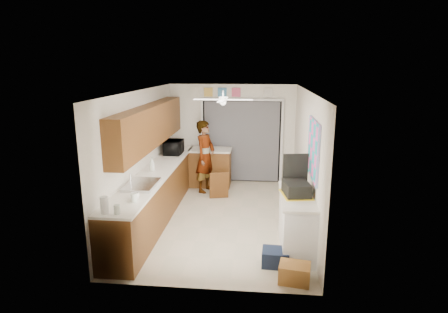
{
  "coord_description": "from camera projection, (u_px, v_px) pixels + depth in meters",
  "views": [
    {
      "loc": [
        0.73,
        -6.97,
        2.96
      ],
      "look_at": [
        0.0,
        0.4,
        1.15
      ],
      "focal_mm": 30.0,
      "sensor_mm": 36.0,
      "label": 1
    }
  ],
  "objects": [
    {
      "name": "header_frame_0",
      "position": [
        208.0,
        92.0,
        9.4
      ],
      "size": [
        0.22,
        0.02,
        0.22
      ],
      "primitive_type": "cube",
      "color": "gold",
      "rests_on": "wall_back"
    },
    {
      "name": "dog",
      "position": [
        218.0,
        183.0,
        8.98
      ],
      "size": [
        0.36,
        0.58,
        0.43
      ],
      "primitive_type": "cube",
      "rotation": [
        0.0,
        0.0,
        -0.24
      ],
      "color": "black",
      "rests_on": "floor"
    },
    {
      "name": "right_counter_top",
      "position": [
        297.0,
        196.0,
        6.0
      ],
      "size": [
        0.54,
        1.44,
        0.04
      ],
      "primitive_type": "cube",
      "color": "white",
      "rests_on": "right_counter_base"
    },
    {
      "name": "header_frame_4",
      "position": [
        268.0,
        93.0,
        9.26
      ],
      "size": [
        0.22,
        0.02,
        0.22
      ],
      "primitive_type": "cube",
      "color": "silver",
      "rests_on": "wall_back"
    },
    {
      "name": "suitcase",
      "position": [
        296.0,
        188.0,
        5.97
      ],
      "size": [
        0.45,
        0.56,
        0.21
      ],
      "primitive_type": "cube",
      "rotation": [
        0.0,
        0.0,
        0.17
      ],
      "color": "black",
      "rests_on": "right_counter_top"
    },
    {
      "name": "cup",
      "position": [
        135.0,
        196.0,
        5.78
      ],
      "size": [
        0.18,
        0.18,
        0.11
      ],
      "primitive_type": "imported",
      "rotation": [
        0.0,
        0.0,
        0.4
      ],
      "color": "white",
      "rests_on": "left_countertop"
    },
    {
      "name": "cardboard_box",
      "position": [
        295.0,
        273.0,
        5.23
      ],
      "size": [
        0.47,
        0.38,
        0.27
      ],
      "primitive_type": "cube",
      "rotation": [
        0.0,
        0.0,
        -0.16
      ],
      "color": "#BD833B",
      "rests_on": "floor"
    },
    {
      "name": "cabinet_door_panel",
      "position": [
        219.0,
        185.0,
        8.43
      ],
      "size": [
        0.46,
        0.27,
        0.64
      ],
      "primitive_type": "cube",
      "rotation": [
        0.21,
        0.0,
        0.25
      ],
      "color": "brown",
      "rests_on": "floor"
    },
    {
      "name": "header_frame_2",
      "position": [
        236.0,
        92.0,
        9.34
      ],
      "size": [
        0.22,
        0.02,
        0.22
      ],
      "primitive_type": "cube",
      "color": "#DA5178",
      "rests_on": "wall_back"
    },
    {
      "name": "header_frame_1",
      "position": [
        222.0,
        92.0,
        9.37
      ],
      "size": [
        0.22,
        0.02,
        0.22
      ],
      "primitive_type": "cube",
      "color": "#498CC3",
      "rests_on": "wall_back"
    },
    {
      "name": "wall_front",
      "position": [
        202.0,
        202.0,
        4.79
      ],
      "size": [
        3.2,
        0.0,
        3.2
      ],
      "primitive_type": "plane",
      "rotation": [
        -1.57,
        0.0,
        0.0
      ],
      "color": "white",
      "rests_on": "ground"
    },
    {
      "name": "microwave",
      "position": [
        174.0,
        147.0,
        8.73
      ],
      "size": [
        0.4,
        0.58,
        0.32
      ],
      "primitive_type": "imported",
      "rotation": [
        0.0,
        0.0,
        1.59
      ],
      "color": "black",
      "rests_on": "left_countertop"
    },
    {
      "name": "paper_towel_roll",
      "position": [
        104.0,
        205.0,
        5.22
      ],
      "size": [
        0.12,
        0.12,
        0.24
      ],
      "primitive_type": "cylinder",
      "rotation": [
        0.0,
        0.0,
        -0.03
      ],
      "color": "white",
      "rests_on": "left_countertop"
    },
    {
      "name": "route66_sign",
      "position": [
        195.0,
        92.0,
        9.44
      ],
      "size": [
        0.22,
        0.02,
        0.26
      ],
      "primitive_type": "cube",
      "color": "silver",
      "rests_on": "wall_back"
    },
    {
      "name": "man",
      "position": [
        205.0,
        156.0,
        8.86
      ],
      "size": [
        0.6,
        0.73,
        1.71
      ],
      "primitive_type": "imported",
      "rotation": [
        0.0,
        0.0,
        1.22
      ],
      "color": "white",
      "rests_on": "floor"
    },
    {
      "name": "sink_basin",
      "position": [
        142.0,
        185.0,
        6.44
      ],
      "size": [
        0.5,
        0.76,
        0.06
      ],
      "primitive_type": "cube",
      "color": "silver",
      "rests_on": "left_countertop"
    },
    {
      "name": "door_trim_left",
      "position": [
        202.0,
        141.0,
        9.69
      ],
      "size": [
        0.06,
        0.04,
        2.1
      ],
      "primitive_type": "cube",
      "color": "white",
      "rests_on": "wall_back"
    },
    {
      "name": "ceiling",
      "position": [
        222.0,
        91.0,
        6.91
      ],
      "size": [
        5.0,
        5.0,
        0.0
      ],
      "primitive_type": "plane",
      "rotation": [
        3.14,
        0.0,
        0.0
      ],
      "color": "white",
      "rests_on": "ground"
    },
    {
      "name": "wall_left",
      "position": [
        141.0,
        154.0,
        7.36
      ],
      "size": [
        0.0,
        5.0,
        5.0
      ],
      "primitive_type": "plane",
      "rotation": [
        1.57,
        0.0,
        1.57
      ],
      "color": "white",
      "rests_on": "ground"
    },
    {
      "name": "floor",
      "position": [
        222.0,
        217.0,
        7.51
      ],
      "size": [
        5.0,
        5.0,
        0.0
      ],
      "primitive_type": "plane",
      "color": "#BCB197",
      "rests_on": "ground"
    },
    {
      "name": "navy_crate",
      "position": [
        275.0,
        257.0,
        5.67
      ],
      "size": [
        0.42,
        0.36,
        0.25
      ],
      "primitive_type": "cube",
      "rotation": [
        0.0,
        0.0,
        -0.05
      ],
      "color": "#131C31",
      "rests_on": "floor"
    },
    {
      "name": "wall_right",
      "position": [
        306.0,
        158.0,
        7.06
      ],
      "size": [
        0.0,
        5.0,
        5.0
      ],
      "primitive_type": "plane",
      "rotation": [
        1.57,
        0.0,
        -1.57
      ],
      "color": "white",
      "rests_on": "ground"
    },
    {
      "name": "ceiling_fan",
      "position": [
        223.0,
        100.0,
        7.15
      ],
      "size": [
        1.14,
        1.14,
        0.24
      ],
      "primitive_type": "cube",
      "color": "white",
      "rests_on": "ceiling"
    },
    {
      "name": "door_trim_head",
      "position": [
        242.0,
        100.0,
        9.34
      ],
      "size": [
        2.1,
        0.04,
        0.06
      ],
      "primitive_type": "cube",
      "color": "white",
      "rests_on": "wall_back"
    },
    {
      "name": "left_countertop",
      "position": [
        157.0,
        171.0,
        7.41
      ],
      "size": [
        0.62,
        4.8,
        0.04
      ],
      "primitive_type": "cube",
      "color": "white",
      "rests_on": "left_base_cabinets"
    },
    {
      "name": "abstract_painting",
      "position": [
        313.0,
        149.0,
        6.0
      ],
      "size": [
        0.03,
        1.15,
        0.95
      ],
      "primitive_type": "cube",
      "color": "#FD5DBC",
      "rests_on": "wall_right"
    },
    {
      "name": "curtain_panel",
      "position": [
        241.0,
        142.0,
        9.58
      ],
      "size": [
        1.9,
        0.03,
        2.05
      ],
      "primitive_type": "cube",
      "color": "slate",
      "rests_on": "wall_back"
    },
    {
      "name": "left_base_cabinets",
      "position": [
        158.0,
        193.0,
        7.52
      ],
      "size": [
        0.6,
        4.8,
        0.9
      ],
      "primitive_type": "cube",
      "color": "brown",
      "rests_on": "floor"
    },
    {
      "name": "wall_back",
      "position": [
        232.0,
        133.0,
        9.63
      ],
      "size": [
        3.2,
        0.0,
        3.2
      ],
      "primitive_type": "plane",
      "rotation": [
        1.57,
        0.0,
        0.0
      ],
      "color": "white",
      "rests_on": "ground"
    },
    {
      "name": "jar_a",
      "position": [
        134.0,
        198.0,
        5.67
      ],
      "size": [
        0.1,
        0.1,
        0.13
      ],
      "primitive_type": "cylinder",
      "rotation": [
        0.0,
        0.0,
        -0.03
      ],
      "color": "silver",
      "rests_on": "left_countertop"
    },
    {
      "name": "suitcase_lid",
      "position": [
        295.0,
        168.0,
        6.19
      ],
      "size": [
        0.42,
        0.1,
        0.5
      ],
      "primitive_type": "cube",
      "rotation": [
        0.0,
        0.0,
        0.17
      ],
      "color": "black",
      "rests_on": "suitcase"
    },
    {
      "name": "faucet",
      "position": [
        131.0,
        179.0,
        6.43
      ],
      "size": [
        0.03,
        0.03,
        0.22
      ],
      "primitive_type": "cylinder",
      "color": "silver",
      "rests_on": "left_countertop"
    },
    {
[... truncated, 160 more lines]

